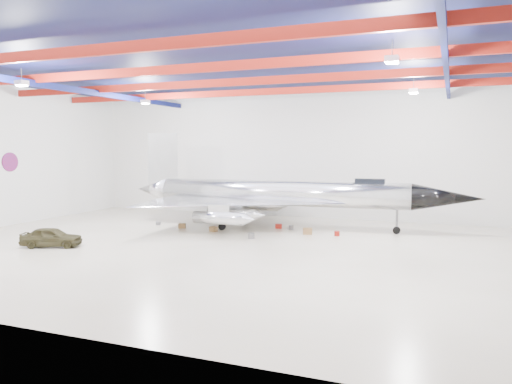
% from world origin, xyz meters
% --- Properties ---
extents(floor, '(40.00, 40.00, 0.00)m').
position_xyz_m(floor, '(0.00, 0.00, 0.00)').
color(floor, '#C1B79A').
rests_on(floor, ground).
extents(wall_back, '(40.00, 0.00, 40.00)m').
position_xyz_m(wall_back, '(0.00, 15.00, 5.50)').
color(wall_back, silver).
rests_on(wall_back, floor).
extents(ceiling, '(40.00, 40.00, 0.00)m').
position_xyz_m(ceiling, '(0.00, 0.00, 11.00)').
color(ceiling, '#0A0F38').
rests_on(ceiling, wall_back).
extents(ceiling_structure, '(39.50, 29.50, 1.08)m').
position_xyz_m(ceiling_structure, '(0.00, 0.00, 10.32)').
color(ceiling_structure, maroon).
rests_on(ceiling_structure, ceiling).
extents(wall_roundel, '(0.10, 1.50, 1.50)m').
position_xyz_m(wall_roundel, '(-19.94, 2.00, 5.00)').
color(wall_roundel, '#B21414').
rests_on(wall_roundel, wall_left).
extents(jet_aircraft, '(26.78, 16.04, 7.30)m').
position_xyz_m(jet_aircraft, '(0.27, 8.39, 2.39)').
color(jet_aircraft, silver).
rests_on(jet_aircraft, floor).
extents(jeep, '(3.89, 2.75, 1.23)m').
position_xyz_m(jeep, '(-10.43, -3.77, 0.62)').
color(jeep, '#333019').
rests_on(jeep, floor).
extents(crate_ply, '(0.61, 0.54, 0.36)m').
position_xyz_m(crate_ply, '(-6.60, 5.54, 0.18)').
color(crate_ply, olive).
rests_on(crate_ply, floor).
extents(toolbox_red, '(0.59, 0.53, 0.35)m').
position_xyz_m(toolbox_red, '(0.29, 8.13, 0.17)').
color(toolbox_red, maroon).
rests_on(toolbox_red, floor).
extents(engine_drum, '(0.47, 0.47, 0.38)m').
position_xyz_m(engine_drum, '(-0.01, 3.36, 0.19)').
color(engine_drum, '#59595B').
rests_on(engine_drum, floor).
extents(parts_bin, '(0.74, 0.64, 0.45)m').
position_xyz_m(parts_bin, '(3.04, 6.42, 0.22)').
color(parts_bin, olive).
rests_on(parts_bin, floor).
extents(crate_small, '(0.41, 0.37, 0.24)m').
position_xyz_m(crate_small, '(-9.17, 6.23, 0.12)').
color(crate_small, '#59595B').
rests_on(crate_small, floor).
extents(tool_chest, '(0.47, 0.47, 0.33)m').
position_xyz_m(tool_chest, '(5.13, 6.52, 0.17)').
color(tool_chest, maroon).
rests_on(tool_chest, floor).
extents(oil_barrel, '(0.64, 0.59, 0.36)m').
position_xyz_m(oil_barrel, '(-3.69, 5.04, 0.18)').
color(oil_barrel, olive).
rests_on(oil_barrel, floor).
extents(spares_box, '(0.46, 0.46, 0.33)m').
position_xyz_m(spares_box, '(1.32, 7.99, 0.16)').
color(spares_box, '#59595B').
rests_on(spares_box, floor).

